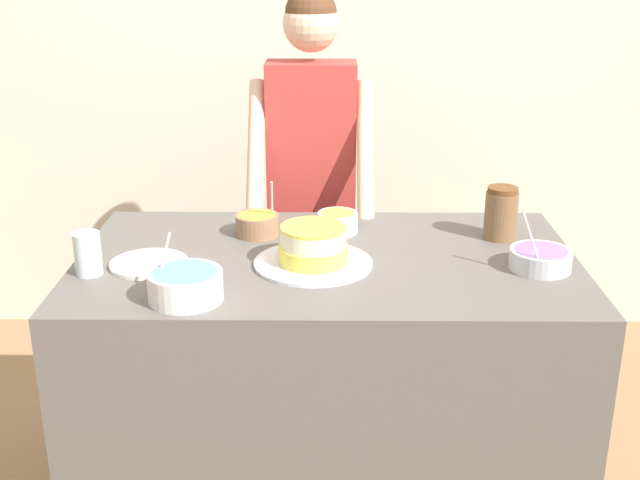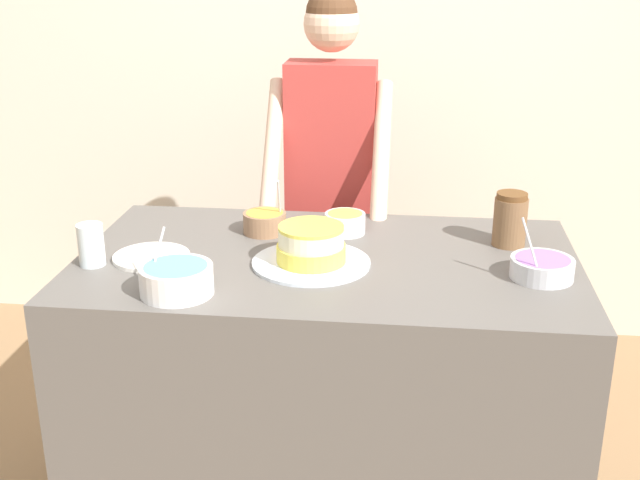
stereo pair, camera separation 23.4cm
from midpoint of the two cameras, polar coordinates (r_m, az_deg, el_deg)
wall_back at (r=3.74m, az=-1.36°, el=12.56°), size 10.00×0.05×2.60m
counter at (r=2.61m, az=-2.24°, el=-10.70°), size 1.50×0.86×0.92m
person_baker at (r=3.01m, az=-2.93°, el=5.57°), size 0.45×0.45×1.67m
cake at (r=2.34m, az=-3.47°, el=-0.68°), size 0.35×0.35×0.12m
frosting_bowl_blue at (r=2.16m, az=-12.76°, el=-3.17°), size 0.20×0.20×0.17m
frosting_bowl_yellow at (r=2.61m, az=-1.40°, el=1.29°), size 0.13×0.13×0.07m
frosting_bowl_purple at (r=2.37m, az=12.61°, el=-1.33°), size 0.18×0.18×0.19m
frosting_bowl_orange at (r=2.60m, az=-7.15°, el=1.12°), size 0.14×0.14×0.19m
drinking_glass at (r=2.40m, az=-19.02°, el=-0.98°), size 0.08×0.08×0.12m
ceramic_plate at (r=2.43m, az=-14.89°, el=-1.69°), size 0.23×0.23×0.01m
stoneware_jar at (r=2.58m, az=10.15°, el=1.84°), size 0.10×0.10×0.17m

